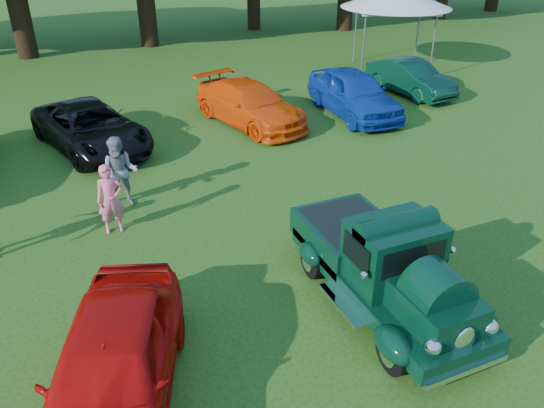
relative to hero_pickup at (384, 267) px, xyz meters
name	(u,v)px	position (x,y,z in m)	size (l,w,h in m)	color
ground	(277,316)	(-1.92, 0.36, -0.77)	(120.00, 120.00, 0.00)	#1F4710
hero_pickup	(384,267)	(0.00, 0.00, 0.00)	(2.10, 4.52, 1.77)	black
red_convertible	(113,368)	(-4.82, -0.48, -0.04)	(1.72, 4.27, 1.46)	#B70A07
back_car_black	(91,127)	(-3.91, 9.66, -0.10)	(2.22, 4.82, 1.34)	black
back_car_orange	(250,104)	(1.27, 9.78, -0.08)	(1.92, 4.72, 1.37)	#F04908
back_car_blue	(354,93)	(4.97, 9.19, 0.02)	(1.84, 4.58, 1.56)	#0D3197
back_car_green	(410,78)	(8.30, 10.41, -0.12)	(1.37, 3.94, 1.30)	black
spectator_pink	(110,199)	(-4.09, 4.48, 0.04)	(0.59, 0.39, 1.61)	#F6657E
spectator_grey	(120,172)	(-3.67, 5.65, 0.11)	(0.85, 0.66, 1.76)	gray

